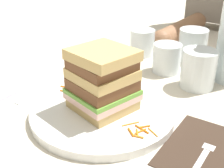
% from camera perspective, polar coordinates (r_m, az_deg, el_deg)
% --- Properties ---
extents(ground_plane, '(3.00, 3.00, 0.00)m').
position_cam_1_polar(ground_plane, '(0.64, -0.61, -4.50)').
color(ground_plane, beige).
extents(main_plate, '(0.29, 0.29, 0.02)m').
position_cam_1_polar(main_plate, '(0.61, -1.71, -5.09)').
color(main_plate, white).
rests_on(main_plate, ground_plane).
extents(sandwich, '(0.13, 0.13, 0.12)m').
position_cam_1_polar(sandwich, '(0.58, -1.78, 0.67)').
color(sandwich, tan).
rests_on(sandwich, main_plate).
extents(carrot_shred_0, '(0.03, 0.01, 0.00)m').
position_cam_1_polar(carrot_shred_0, '(0.67, -8.67, -1.47)').
color(carrot_shred_0, orange).
rests_on(carrot_shred_0, main_plate).
extents(carrot_shred_1, '(0.03, 0.01, 0.00)m').
position_cam_1_polar(carrot_shred_1, '(0.68, -8.47, -0.58)').
color(carrot_shred_1, orange).
rests_on(carrot_shred_1, main_plate).
extents(carrot_shred_2, '(0.00, 0.03, 0.00)m').
position_cam_1_polar(carrot_shred_2, '(0.68, -7.93, -0.66)').
color(carrot_shred_2, orange).
rests_on(carrot_shred_2, main_plate).
extents(carrot_shred_3, '(0.02, 0.02, 0.00)m').
position_cam_1_polar(carrot_shred_3, '(0.68, -6.99, -0.88)').
color(carrot_shred_3, orange).
rests_on(carrot_shred_3, main_plate).
extents(carrot_shred_4, '(0.03, 0.01, 0.00)m').
position_cam_1_polar(carrot_shred_4, '(0.69, -7.36, -0.25)').
color(carrot_shred_4, orange).
rests_on(carrot_shred_4, main_plate).
extents(carrot_shred_5, '(0.02, 0.01, 0.00)m').
position_cam_1_polar(carrot_shred_5, '(0.66, -7.20, -1.76)').
color(carrot_shred_5, orange).
rests_on(carrot_shred_5, main_plate).
extents(carrot_shred_6, '(0.02, 0.01, 0.00)m').
position_cam_1_polar(carrot_shred_6, '(0.69, -7.44, -0.36)').
color(carrot_shred_6, orange).
rests_on(carrot_shred_6, main_plate).
extents(carrot_shred_7, '(0.03, 0.01, 0.00)m').
position_cam_1_polar(carrot_shred_7, '(0.54, 5.59, -8.38)').
color(carrot_shred_7, orange).
rests_on(carrot_shred_7, main_plate).
extents(carrot_shred_8, '(0.01, 0.02, 0.00)m').
position_cam_1_polar(carrot_shred_8, '(0.54, 5.32, -8.80)').
color(carrot_shred_8, orange).
rests_on(carrot_shred_8, main_plate).
extents(carrot_shred_9, '(0.02, 0.02, 0.00)m').
position_cam_1_polar(carrot_shred_9, '(0.55, 6.06, -7.91)').
color(carrot_shred_9, orange).
rests_on(carrot_shred_9, main_plate).
extents(carrot_shred_10, '(0.02, 0.03, 0.00)m').
position_cam_1_polar(carrot_shred_10, '(0.56, 3.50, -7.43)').
color(carrot_shred_10, orange).
rests_on(carrot_shred_10, main_plate).
extents(carrot_shred_11, '(0.03, 0.01, 0.00)m').
position_cam_1_polar(carrot_shred_11, '(0.54, 7.64, -8.91)').
color(carrot_shred_11, orange).
rests_on(carrot_shred_11, main_plate).
extents(carrot_shred_12, '(0.02, 0.01, 0.00)m').
position_cam_1_polar(carrot_shred_12, '(0.52, 4.94, -9.75)').
color(carrot_shred_12, orange).
rests_on(carrot_shred_12, main_plate).
extents(carrot_shred_13, '(0.02, 0.02, 0.00)m').
position_cam_1_polar(carrot_shred_13, '(0.53, 4.74, -9.10)').
color(carrot_shred_13, orange).
rests_on(carrot_shred_13, main_plate).
extents(carrot_shred_14, '(0.02, 0.02, 0.00)m').
position_cam_1_polar(carrot_shred_14, '(0.53, 3.57, -8.99)').
color(carrot_shred_14, orange).
rests_on(carrot_shred_14, main_plate).
extents(napkin_dark, '(0.15, 0.18, 0.00)m').
position_cam_1_polar(napkin_dark, '(0.55, 17.32, -11.68)').
color(napkin_dark, '#38281E').
rests_on(napkin_dark, ground_plane).
extents(fork, '(0.03, 0.17, 0.00)m').
position_cam_1_polar(fork, '(0.53, 16.60, -12.74)').
color(fork, silver).
rests_on(fork, napkin_dark).
extents(knife, '(0.03, 0.20, 0.00)m').
position_cam_1_polar(knife, '(0.73, -12.14, -0.43)').
color(knife, silver).
rests_on(knife, ground_plane).
extents(juice_glass, '(0.08, 0.08, 0.09)m').
position_cam_1_polar(juice_glass, '(0.73, 15.78, 2.31)').
color(juice_glass, white).
rests_on(juice_glass, ground_plane).
extents(empty_tumbler_0, '(0.07, 0.07, 0.08)m').
position_cam_1_polar(empty_tumbler_0, '(0.90, 5.69, 7.76)').
color(empty_tumbler_0, silver).
rests_on(empty_tumbler_0, ground_plane).
extents(empty_tumbler_1, '(0.07, 0.07, 0.07)m').
position_cam_1_polar(empty_tumbler_1, '(0.80, 10.21, 4.79)').
color(empty_tumbler_1, silver).
rests_on(empty_tumbler_1, ground_plane).
extents(empty_tumbler_2, '(0.08, 0.08, 0.09)m').
position_cam_1_polar(empty_tumbler_2, '(0.89, 14.83, 7.12)').
color(empty_tumbler_2, silver).
rests_on(empty_tumbler_2, ground_plane).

